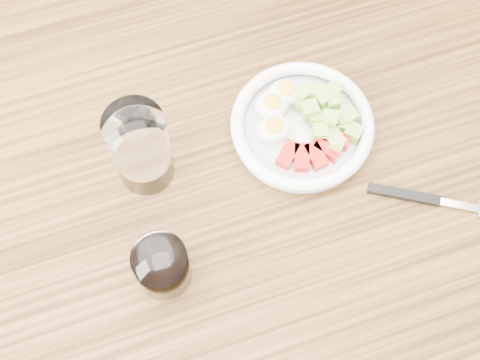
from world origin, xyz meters
TOP-DOWN VIEW (x-y plane):
  - ground at (0.00, 0.00)m, footprint 4.00×4.00m
  - dining_table at (0.00, 0.00)m, footprint 1.50×0.90m
  - bowl at (0.10, 0.07)m, footprint 0.19×0.19m
  - fork at (0.21, -0.08)m, footprint 0.18×0.11m
  - water_glass at (-0.12, 0.08)m, footprint 0.08×0.08m
  - coffee_glass at (-0.14, -0.07)m, footprint 0.07×0.07m

SIDE VIEW (x-z plane):
  - ground at x=0.00m, z-range 0.00..0.00m
  - dining_table at x=0.00m, z-range 0.28..1.05m
  - fork at x=0.21m, z-range 0.77..0.78m
  - bowl at x=0.10m, z-range 0.76..0.81m
  - coffee_glass at x=-0.14m, z-range 0.77..0.85m
  - water_glass at x=-0.12m, z-range 0.77..0.90m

